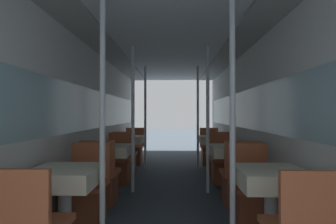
{
  "coord_description": "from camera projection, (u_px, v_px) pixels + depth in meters",
  "views": [
    {
      "loc": [
        0.07,
        -1.49,
        1.22
      ],
      "look_at": [
        -0.04,
        2.89,
        1.26
      ],
      "focal_mm": 28.0,
      "sensor_mm": 36.0,
      "label": 1
    }
  ],
  "objects": [
    {
      "name": "wall_left",
      "position": [
        91.0,
        118.0,
        4.29
      ],
      "size": [
        0.05,
        8.33,
        2.29
      ],
      "color": "silver",
      "rests_on": "ground_plane"
    },
    {
      "name": "wall_right",
      "position": [
        251.0,
        118.0,
        4.23
      ],
      "size": [
        0.05,
        8.33,
        2.29
      ],
      "color": "silver",
      "rests_on": "ground_plane"
    },
    {
      "name": "ceiling_panel",
      "position": [
        170.0,
        46.0,
        4.27
      ],
      "size": [
        2.62,
        8.33,
        0.07
      ],
      "color": "silver",
      "rests_on": "wall_left"
    },
    {
      "name": "dining_table_left_0",
      "position": [
        65.0,
        182.0,
        2.38
      ],
      "size": [
        0.6,
        0.6,
        0.73
      ],
      "color": "#4C4C51",
      "rests_on": "ground_plane"
    },
    {
      "name": "chair_left_far_0",
      "position": [
        86.0,
        198.0,
        2.95
      ],
      "size": [
        0.45,
        0.45,
        0.88
      ],
      "rotation": [
        0.0,
        0.0,
        3.14
      ],
      "color": "brown",
      "rests_on": "ground_plane"
    },
    {
      "name": "support_pole_left_0",
      "position": [
        102.0,
        123.0,
        2.38
      ],
      "size": [
        0.05,
        0.05,
        2.29
      ],
      "color": "silver",
      "rests_on": "ground_plane"
    },
    {
      "name": "dining_table_left_1",
      "position": [
        111.0,
        154.0,
        4.12
      ],
      "size": [
        0.6,
        0.6,
        0.73
      ],
      "color": "#4C4C51",
      "rests_on": "ground_plane"
    },
    {
      "name": "chair_left_near_1",
      "position": [
        101.0,
        184.0,
        3.55
      ],
      "size": [
        0.45,
        0.45,
        0.88
      ],
      "color": "brown",
      "rests_on": "ground_plane"
    },
    {
      "name": "chair_left_far_1",
      "position": [
        119.0,
        167.0,
        4.69
      ],
      "size": [
        0.45,
        0.45,
        0.88
      ],
      "rotation": [
        0.0,
        0.0,
        3.14
      ],
      "color": "brown",
      "rests_on": "ground_plane"
    },
    {
      "name": "support_pole_left_1",
      "position": [
        133.0,
        119.0,
        4.12
      ],
      "size": [
        0.05,
        0.05,
        2.29
      ],
      "color": "silver",
      "rests_on": "ground_plane"
    },
    {
      "name": "dining_table_left_2",
      "position": [
        130.0,
        142.0,
        5.87
      ],
      "size": [
        0.6,
        0.6,
        0.73
      ],
      "color": "#4C4C51",
      "rests_on": "ground_plane"
    },
    {
      "name": "chair_left_near_2",
      "position": [
        125.0,
        161.0,
        5.29
      ],
      "size": [
        0.45,
        0.45,
        0.88
      ],
      "color": "brown",
      "rests_on": "ground_plane"
    },
    {
      "name": "chair_left_far_2",
      "position": [
        134.0,
        153.0,
        6.43
      ],
      "size": [
        0.45,
        0.45,
        0.88
      ],
      "rotation": [
        0.0,
        0.0,
        3.14
      ],
      "color": "brown",
      "rests_on": "ground_plane"
    },
    {
      "name": "support_pole_left_2",
      "position": [
        145.0,
        118.0,
        5.86
      ],
      "size": [
        0.05,
        0.05,
        2.29
      ],
      "color": "silver",
      "rests_on": "ground_plane"
    },
    {
      "name": "dining_table_right_0",
      "position": [
        271.0,
        184.0,
        2.34
      ],
      "size": [
        0.6,
        0.6,
        0.73
      ],
      "color": "#4C4C51",
      "rests_on": "ground_plane"
    },
    {
      "name": "chair_right_far_0",
      "position": [
        252.0,
        199.0,
        2.9
      ],
      "size": [
        0.45,
        0.45,
        0.88
      ],
      "rotation": [
        0.0,
        0.0,
        3.14
      ],
      "color": "brown",
      "rests_on": "ground_plane"
    },
    {
      "name": "support_pole_right_0",
      "position": [
        232.0,
        123.0,
        2.35
      ],
      "size": [
        0.05,
        0.05,
        2.29
      ],
      "color": "silver",
      "rests_on": "ground_plane"
    },
    {
      "name": "dining_table_right_1",
      "position": [
        230.0,
        154.0,
        4.08
      ],
      "size": [
        0.6,
        0.6,
        0.73
      ],
      "color": "#4C4C51",
      "rests_on": "ground_plane"
    },
    {
      "name": "chair_right_near_1",
      "position": [
        239.0,
        185.0,
        3.51
      ],
      "size": [
        0.45,
        0.45,
        0.88
      ],
      "color": "brown",
      "rests_on": "ground_plane"
    },
    {
      "name": "chair_right_far_1",
      "position": [
        223.0,
        167.0,
        4.64
      ],
      "size": [
        0.45,
        0.45,
        0.88
      ],
      "rotation": [
        0.0,
        0.0,
        3.14
      ],
      "color": "brown",
      "rests_on": "ground_plane"
    },
    {
      "name": "support_pole_right_1",
      "position": [
        208.0,
        119.0,
        4.09
      ],
      "size": [
        0.05,
        0.05,
        2.29
      ],
      "color": "silver",
      "rests_on": "ground_plane"
    },
    {
      "name": "dining_table_right_2",
      "position": [
        213.0,
        142.0,
        5.82
      ],
      "size": [
        0.6,
        0.6,
        0.73
      ],
      "color": "#4C4C51",
      "rests_on": "ground_plane"
    },
    {
      "name": "chair_right_near_2",
      "position": [
        218.0,
        161.0,
        5.25
      ],
      "size": [
        0.45,
        0.45,
        0.88
      ],
      "color": "brown",
      "rests_on": "ground_plane"
    },
    {
      "name": "chair_right_far_2",
      "position": [
        210.0,
        153.0,
        6.39
      ],
      "size": [
        0.45,
        0.45,
        0.88
      ],
      "rotation": [
        0.0,
        0.0,
        3.14
      ],
      "color": "brown",
      "rests_on": "ground_plane"
    },
    {
      "name": "support_pole_right_2",
      "position": [
        198.0,
        118.0,
        5.83
      ],
      "size": [
        0.05,
        0.05,
        2.29
      ],
      "color": "silver",
      "rests_on": "ground_plane"
    }
  ]
}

